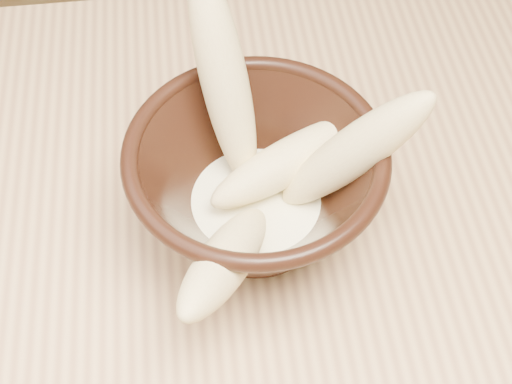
% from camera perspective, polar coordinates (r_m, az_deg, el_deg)
% --- Properties ---
extents(table, '(1.20, 0.80, 0.75)m').
position_cam_1_polar(table, '(0.60, -1.19, -14.90)').
color(table, '#E0B37B').
rests_on(table, ground).
extents(bowl, '(0.19, 0.19, 0.10)m').
position_cam_1_polar(bowl, '(0.53, 0.00, 0.57)').
color(bowl, black).
rests_on(bowl, table).
extents(milk_puddle, '(0.11, 0.11, 0.01)m').
position_cam_1_polar(milk_puddle, '(0.55, 0.00, -1.02)').
color(milk_puddle, '#FEF8CC').
rests_on(milk_puddle, bowl).
extents(banana_upright, '(0.07, 0.12, 0.17)m').
position_cam_1_polar(banana_upright, '(0.52, -2.59, 9.11)').
color(banana_upright, '#DCC182').
rests_on(banana_upright, bowl).
extents(banana_right, '(0.12, 0.04, 0.13)m').
position_cam_1_polar(banana_right, '(0.51, 7.81, 3.21)').
color(banana_right, '#DCC182').
rests_on(banana_right, bowl).
extents(banana_across, '(0.15, 0.09, 0.05)m').
position_cam_1_polar(banana_across, '(0.54, 2.86, 2.58)').
color(banana_across, '#DCC182').
rests_on(banana_across, bowl).
extents(banana_front, '(0.10, 0.14, 0.10)m').
position_cam_1_polar(banana_front, '(0.48, -2.44, -5.44)').
color(banana_front, '#DCC182').
rests_on(banana_front, bowl).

